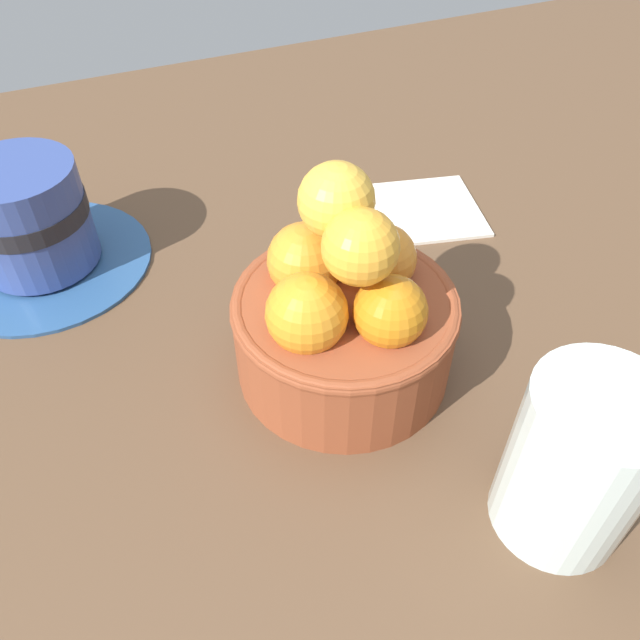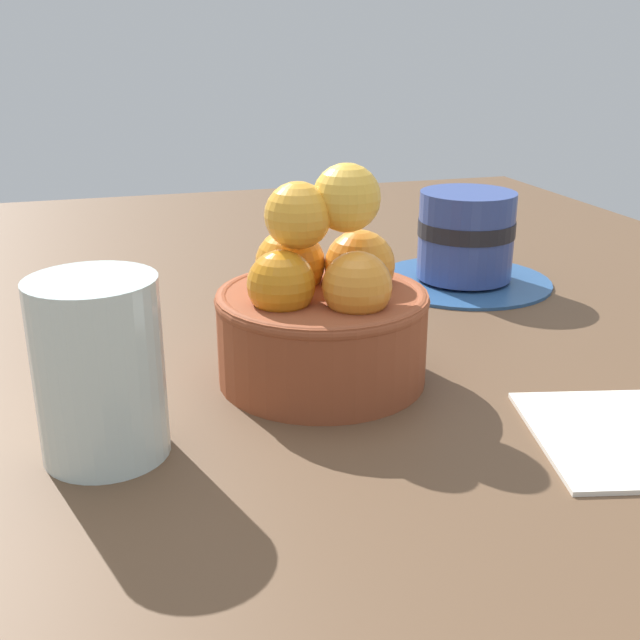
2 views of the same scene
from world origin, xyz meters
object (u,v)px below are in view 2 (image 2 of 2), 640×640
Objects in this scene: terracotta_bowl at (322,310)px; coffee_cup at (465,242)px; water_glass at (99,369)px; folded_napkin at (614,434)px.

terracotta_bowl reaches higher than coffee_cup.
water_glass is 29.86cm from folded_napkin.
coffee_cup is at bearing -47.89° from terracotta_bowl.
folded_napkin is (-30.62, 5.29, -3.70)cm from coffee_cup.
coffee_cup reaches higher than folded_napkin.
water_glass is at bearing 125.00° from coffee_cup.
folded_napkin is at bearing -103.44° from water_glass.
coffee_cup is at bearing -55.00° from water_glass.
coffee_cup is 1.42× the size of folded_napkin.
coffee_cup is 41.46cm from water_glass.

